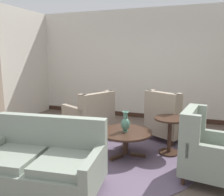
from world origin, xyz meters
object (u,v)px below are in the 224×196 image
Objects in this scene: settee at (41,162)px; side_table at (170,132)px; armchair_beside_settee at (206,151)px; porcelain_vase at (125,123)px; coffee_table at (126,135)px; armchair_near_sideboard at (169,120)px; armchair_near_window at (90,117)px.

settee reaches higher than side_table.
armchair_beside_settee reaches higher than settee.
porcelain_vase reaches higher than side_table.
armchair_beside_settee is (1.30, -0.38, 0.06)m from coffee_table.
coffee_table is 1.58m from settee.
settee is 2.83m from armchair_near_sideboard.
armchair_beside_settee is at bearing -15.08° from porcelain_vase.
armchair_beside_settee is (0.69, -1.47, 0.01)m from armchair_near_sideboard.
armchair_near_sideboard is (0.61, 1.12, -0.18)m from porcelain_vase.
settee is at bearing -129.66° from side_table.
coffee_table is at bearing 87.30° from porcelain_vase.
armchair_beside_settee reaches higher than coffee_table.
side_table is at bearing 26.28° from coffee_table.
armchair_near_sideboard reaches higher than side_table.
porcelain_vase reaches higher than coffee_table.
armchair_near_sideboard is 1.69× the size of side_table.
armchair_beside_settee is 0.94m from side_table.
side_table is (0.71, 0.38, -0.20)m from porcelain_vase.
porcelain_vase is at bearing -152.14° from side_table.
porcelain_vase is 0.21× the size of settee.
settee is (-0.73, -1.39, 0.01)m from coffee_table.
porcelain_vase is 1.29m from armchair_near_sideboard.
settee is 2.20m from armchair_near_window.
armchair_near_sideboard is 1.69m from armchair_near_window.
armchair_near_window is at bearing 166.14° from side_table.
armchair_beside_settee is at bearing -16.14° from coffee_table.
settee is at bearing -117.80° from coffee_table.
coffee_table is 0.89× the size of armchair_beside_settee.
armchair_near_sideboard reaches higher than settee.
porcelain_vase is at bearing 79.42° from armchair_near_window.
settee is 1.66× the size of armchair_beside_settee.
armchair_near_sideboard is at bearing 98.01° from side_table.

